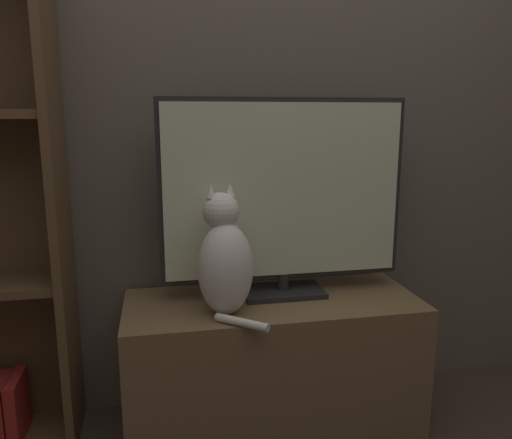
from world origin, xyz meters
name	(u,v)px	position (x,y,z in m)	size (l,w,h in m)	color
wall_back	(259,88)	(0.00, 1.22, 1.30)	(4.80, 0.05, 2.60)	#60564C
tv_stand	(273,363)	(0.00, 0.95, 0.26)	(1.10, 0.45, 0.52)	brown
tv	(284,196)	(0.05, 1.01, 0.90)	(0.93, 0.19, 0.74)	black
cat	(224,261)	(-0.19, 0.86, 0.71)	(0.24, 0.30, 0.45)	silver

